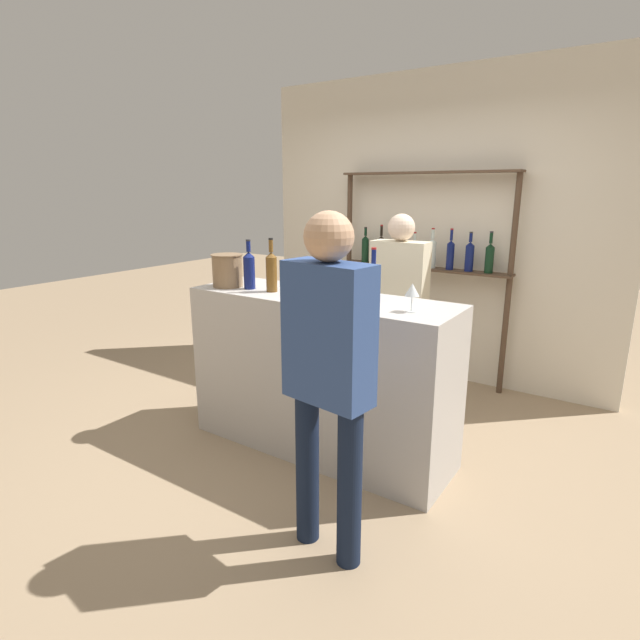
% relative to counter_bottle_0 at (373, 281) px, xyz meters
% --- Properties ---
extents(ground_plane, '(16.00, 16.00, 0.00)m').
position_rel_counter_bottle_0_xyz_m(ground_plane, '(-0.35, -0.07, -1.22)').
color(ground_plane, '#9E8466').
extents(bar_counter, '(1.84, 0.58, 1.09)m').
position_rel_counter_bottle_0_xyz_m(bar_counter, '(-0.35, -0.07, -0.67)').
color(bar_counter, '#B7B2AD').
rests_on(bar_counter, ground_plane).
extents(back_wall, '(3.44, 0.12, 2.80)m').
position_rel_counter_bottle_0_xyz_m(back_wall, '(-0.35, 1.82, 0.18)').
color(back_wall, beige).
rests_on(back_wall, ground_plane).
extents(back_shelf, '(1.63, 0.18, 1.92)m').
position_rel_counter_bottle_0_xyz_m(back_shelf, '(-0.34, 1.64, 0.01)').
color(back_shelf, '#4C3828').
rests_on(back_shelf, ground_plane).
extents(counter_bottle_0, '(0.08, 0.08, 0.33)m').
position_rel_counter_bottle_0_xyz_m(counter_bottle_0, '(0.00, 0.00, 0.00)').
color(counter_bottle_0, '#0F1956').
rests_on(counter_bottle_0, bar_counter).
extents(counter_bottle_1, '(0.08, 0.08, 0.33)m').
position_rel_counter_bottle_0_xyz_m(counter_bottle_1, '(-0.26, -0.09, -0.00)').
color(counter_bottle_1, black).
rests_on(counter_bottle_1, bar_counter).
extents(counter_bottle_2, '(0.08, 0.08, 0.34)m').
position_rel_counter_bottle_0_xyz_m(counter_bottle_2, '(-0.40, 0.06, 0.00)').
color(counter_bottle_2, black).
rests_on(counter_bottle_2, bar_counter).
extents(counter_bottle_3, '(0.07, 0.07, 0.36)m').
position_rel_counter_bottle_0_xyz_m(counter_bottle_3, '(-0.70, -0.13, 0.02)').
color(counter_bottle_3, brown).
rests_on(counter_bottle_3, bar_counter).
extents(counter_bottle_4, '(0.08, 0.08, 0.34)m').
position_rel_counter_bottle_0_xyz_m(counter_bottle_4, '(-0.89, -0.14, 0.01)').
color(counter_bottle_4, '#0F1956').
rests_on(counter_bottle_4, bar_counter).
extents(wine_glass, '(0.08, 0.08, 0.16)m').
position_rel_counter_bottle_0_xyz_m(wine_glass, '(0.32, -0.14, -0.00)').
color(wine_glass, silver).
rests_on(wine_glass, bar_counter).
extents(ice_bucket, '(0.22, 0.22, 0.23)m').
position_rel_counter_bottle_0_xyz_m(ice_bucket, '(-1.08, -0.17, -0.01)').
color(ice_bucket, '#846647').
rests_on(ice_bucket, bar_counter).
extents(cork_jar, '(0.12, 0.12, 0.17)m').
position_rel_counter_bottle_0_xyz_m(cork_jar, '(0.02, -0.13, -0.04)').
color(cork_jar, silver).
rests_on(cork_jar, bar_counter).
extents(server_behind_counter, '(0.45, 0.21, 1.59)m').
position_rel_counter_bottle_0_xyz_m(server_behind_counter, '(-0.21, 0.84, -0.29)').
color(server_behind_counter, '#575347').
rests_on(server_behind_counter, ground_plane).
extents(customer_right, '(0.44, 0.24, 1.68)m').
position_rel_counter_bottle_0_xyz_m(customer_right, '(0.26, -0.91, -0.22)').
color(customer_right, '#121C33').
rests_on(customer_right, ground_plane).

